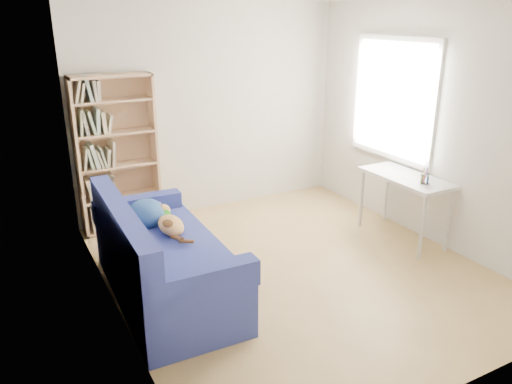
{
  "coord_description": "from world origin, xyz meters",
  "views": [
    {
      "loc": [
        -2.46,
        -3.8,
        2.44
      ],
      "look_at": [
        -0.36,
        0.11,
        0.85
      ],
      "focal_mm": 35.0,
      "sensor_mm": 36.0,
      "label": 1
    }
  ],
  "objects_px": {
    "sofa": "(161,260)",
    "bookshelf": "(118,161)",
    "desk": "(405,183)",
    "pen_cup": "(425,177)"
  },
  "relations": [
    {
      "from": "sofa",
      "to": "bookshelf",
      "type": "relative_size",
      "value": 1.05
    },
    {
      "from": "bookshelf",
      "to": "pen_cup",
      "type": "xyz_separation_m",
      "value": [
        2.72,
        -2.09,
        -0.02
      ]
    },
    {
      "from": "bookshelf",
      "to": "pen_cup",
      "type": "relative_size",
      "value": 10.16
    },
    {
      "from": "pen_cup",
      "to": "sofa",
      "type": "bearing_deg",
      "value": 172.28
    },
    {
      "from": "desk",
      "to": "pen_cup",
      "type": "relative_size",
      "value": 5.97
    },
    {
      "from": "sofa",
      "to": "pen_cup",
      "type": "bearing_deg",
      "value": -6.42
    },
    {
      "from": "sofa",
      "to": "bookshelf",
      "type": "distance_m",
      "value": 1.78
    },
    {
      "from": "sofa",
      "to": "desk",
      "type": "distance_m",
      "value": 2.83
    },
    {
      "from": "desk",
      "to": "pen_cup",
      "type": "bearing_deg",
      "value": -93.51
    },
    {
      "from": "bookshelf",
      "to": "desk",
      "type": "xyz_separation_m",
      "value": [
        2.74,
        -1.81,
        -0.18
      ]
    }
  ]
}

